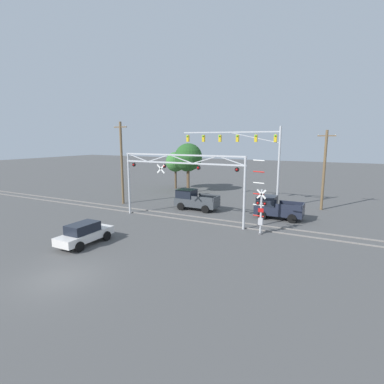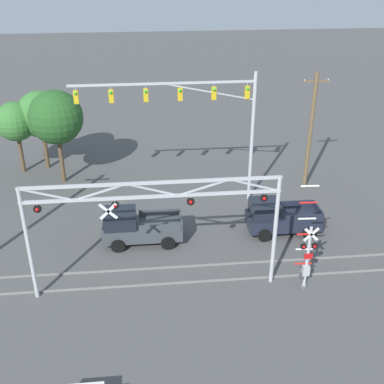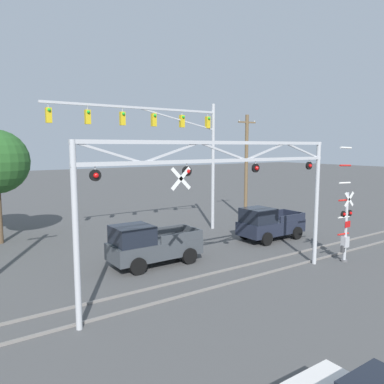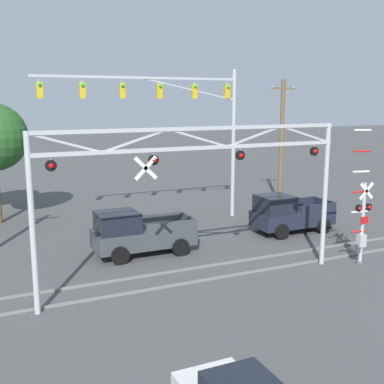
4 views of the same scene
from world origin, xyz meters
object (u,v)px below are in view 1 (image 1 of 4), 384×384
at_px(crossing_signal_mast, 260,210).
at_px(traffic_signal_span, 250,149).
at_px(background_tree_far_right_verge, 175,162).
at_px(pickup_truck_lead, 194,200).
at_px(utility_pole_right, 324,169).
at_px(pickup_truck_following, 276,208).
at_px(background_tree_far_left_verge, 188,160).
at_px(sedan_waiting, 84,233).
at_px(utility_pole_left, 122,162).
at_px(background_tree_beyond_span, 188,157).
at_px(crossing_gantry, 181,173).

relative_size(crossing_signal_mast, traffic_signal_span, 0.50).
bearing_deg(background_tree_far_right_verge, pickup_truck_lead, -51.41).
bearing_deg(traffic_signal_span, utility_pole_right, 9.84).
xyz_separation_m(traffic_signal_span, pickup_truck_following, (4.13, -4.66, -5.39)).
xyz_separation_m(pickup_truck_following, background_tree_far_left_verge, (-15.90, 11.61, 3.41)).
xyz_separation_m(utility_pole_right, background_tree_far_left_verge, (-19.50, 5.61, 0.06)).
xyz_separation_m(sedan_waiting, utility_pole_left, (-6.79, 12.29, 4.10)).
xyz_separation_m(crossing_signal_mast, pickup_truck_lead, (-8.58, 5.26, -0.93)).
bearing_deg(background_tree_far_left_verge, utility_pole_left, -97.40).
relative_size(crossing_signal_mast, background_tree_beyond_span, 0.85).
height_order(crossing_gantry, background_tree_far_left_verge, background_tree_far_left_verge).
distance_m(crossing_gantry, crossing_signal_mast, 8.09).
distance_m(utility_pole_left, utility_pole_right, 22.46).
distance_m(sedan_waiting, utility_pole_right, 24.67).
relative_size(crossing_gantry, traffic_signal_span, 1.04).
height_order(crossing_gantry, utility_pole_left, utility_pole_left).
bearing_deg(pickup_truck_lead, utility_pole_right, 26.93).
bearing_deg(traffic_signal_span, crossing_signal_mast, -68.46).
bearing_deg(background_tree_beyond_span, utility_pole_left, -107.96).
xyz_separation_m(traffic_signal_span, pickup_truck_lead, (-4.57, -4.90, -5.39)).
distance_m(utility_pole_right, background_tree_far_left_verge, 20.29).
xyz_separation_m(background_tree_far_left_verge, background_tree_far_right_verge, (-1.80, -0.58, -0.35)).
distance_m(pickup_truck_following, utility_pole_right, 7.76).
bearing_deg(pickup_truck_following, utility_pole_right, 59.02).
height_order(crossing_gantry, background_tree_beyond_span, background_tree_beyond_span).
height_order(pickup_truck_lead, background_tree_far_left_verge, background_tree_far_left_verge).
height_order(utility_pole_left, background_tree_beyond_span, utility_pole_left).
bearing_deg(crossing_gantry, traffic_signal_span, 69.09).
height_order(crossing_gantry, utility_pole_right, utility_pole_right).
bearing_deg(background_tree_far_left_verge, background_tree_beyond_span, -59.57).
height_order(crossing_gantry, crossing_signal_mast, crossing_gantry).
xyz_separation_m(utility_pole_left, background_tree_beyond_span, (3.32, 10.26, 0.13)).
height_order(pickup_truck_lead, sedan_waiting, pickup_truck_lead).
distance_m(traffic_signal_span, utility_pole_right, 8.11).
height_order(pickup_truck_following, sedan_waiting, pickup_truck_following).
bearing_deg(sedan_waiting, utility_pole_right, 53.85).
bearing_deg(crossing_signal_mast, pickup_truck_following, 88.81).
bearing_deg(crossing_signal_mast, crossing_gantry, 175.10).
xyz_separation_m(crossing_signal_mast, background_tree_far_right_verge, (-17.58, 16.54, 2.14)).
bearing_deg(utility_pole_right, traffic_signal_span, -170.16).
bearing_deg(pickup_truck_following, background_tree_far_left_verge, 143.86).
bearing_deg(pickup_truck_lead, pickup_truck_following, 1.62).
bearing_deg(utility_pole_right, utility_pole_left, -160.69).
bearing_deg(pickup_truck_lead, background_tree_beyond_span, 121.55).
bearing_deg(sedan_waiting, background_tree_far_left_verge, 101.39).
bearing_deg(utility_pole_left, background_tree_far_right_verge, 90.47).
relative_size(pickup_truck_lead, utility_pole_left, 0.49).
distance_m(crossing_gantry, traffic_signal_span, 10.36).
xyz_separation_m(sedan_waiting, background_tree_far_left_verge, (-5.10, 25.32, 3.64)).
xyz_separation_m(crossing_gantry, background_tree_beyond_span, (-6.51, 13.68, 0.52)).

